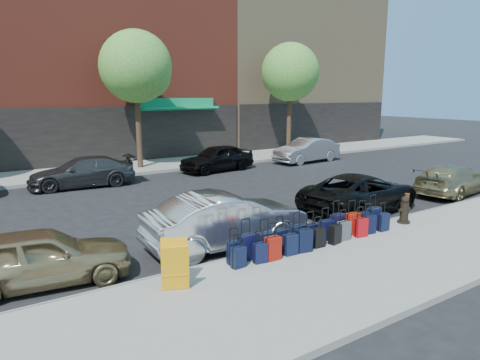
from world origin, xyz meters
TOP-DOWN VIEW (x-y plane):
  - ground at (0.00, 0.00)m, footprint 120.00×120.00m
  - sidewalk_near at (0.00, -6.50)m, footprint 60.00×4.00m
  - sidewalk_far at (0.00, 10.00)m, footprint 60.00×4.00m
  - curb_near at (0.00, -4.48)m, footprint 60.00×0.08m
  - curb_far at (0.00, 7.98)m, footprint 60.00×0.08m
  - building_center at (0.00, 17.99)m, footprint 17.00×12.85m
  - building_right at (16.00, 17.99)m, footprint 15.00×12.12m
  - tree_center at (0.64, 9.50)m, footprint 3.80×3.80m
  - tree_right at (11.14, 9.50)m, footprint 3.80×3.80m
  - suitcase_front_0 at (-2.46, -4.84)m, footprint 0.40×0.27m
  - suitcase_front_1 at (-2.08, -4.80)m, footprint 0.43×0.25m
  - suitcase_front_2 at (-1.51, -4.77)m, footprint 0.42×0.28m
  - suitcase_front_3 at (-1.02, -4.78)m, footprint 0.40×0.25m
  - suitcase_front_4 at (-0.48, -4.82)m, footprint 0.42×0.26m
  - suitcase_front_5 at (-0.01, -4.80)m, footprint 0.39×0.25m
  - suitcase_front_6 at (0.53, -4.82)m, footprint 0.39×0.23m
  - suitcase_front_7 at (1.04, -4.75)m, footprint 0.45×0.28m
  - suitcase_front_8 at (1.57, -4.83)m, footprint 0.43×0.27m
  - suitcase_front_9 at (2.00, -4.83)m, footprint 0.41×0.27m
  - suitcase_front_10 at (2.47, -4.84)m, footprint 0.43×0.25m
  - suitcase_back_0 at (-2.52, -5.09)m, footprint 0.35×0.22m
  - suitcase_back_1 at (-1.93, -5.14)m, footprint 0.35×0.24m
  - suitcase_back_2 at (-1.56, -5.15)m, footprint 0.39×0.23m
  - suitcase_back_3 at (-0.99, -5.13)m, footprint 0.37×0.24m
  - suitcase_back_4 at (-0.56, -5.15)m, footprint 0.43×0.29m
  - suitcase_back_5 at (-0.02, -5.11)m, footprint 0.35×0.21m
  - suitcase_back_6 at (0.54, -5.15)m, footprint 0.38×0.26m
  - suitcase_back_7 at (0.95, -5.08)m, footprint 0.36×0.21m
  - suitcase_back_8 at (1.57, -5.14)m, footprint 0.39×0.26m
  - suitcase_back_9 at (1.98, -5.08)m, footprint 0.40×0.27m
  - suitcase_back_10 at (2.54, -5.13)m, footprint 0.36×0.22m
  - fire_hydrant at (3.72, -4.98)m, footprint 0.44×0.39m
  - bollard at (4.16, -4.74)m, footprint 0.15×0.15m
  - display_rack at (-4.20, -5.28)m, footprint 0.75×0.79m
  - car_near_0 at (-6.43, -3.25)m, footprint 3.95×1.99m
  - car_near_1 at (-1.80, -3.38)m, footprint 4.59×1.71m
  - car_near_2 at (4.03, -2.95)m, footprint 5.15×2.89m
  - car_near_3 at (9.36, -3.22)m, footprint 4.51×2.28m
  - car_far_1 at (-3.22, 6.72)m, footprint 4.73×2.24m
  - car_far_2 at (3.85, 6.86)m, footprint 4.37×2.20m
  - car_far_3 at (10.00, 6.55)m, footprint 4.57×1.92m

SIDE VIEW (x-z plane):
  - ground at x=0.00m, z-range 0.00..0.00m
  - sidewalk_near at x=0.00m, z-range 0.00..0.15m
  - sidewalk_far at x=0.00m, z-range 0.00..0.15m
  - curb_near at x=0.00m, z-range 0.00..0.15m
  - curb_far at x=0.00m, z-range 0.00..0.15m
  - suitcase_back_1 at x=-1.93m, z-range 0.00..0.79m
  - suitcase_back_0 at x=-2.52m, z-range 0.00..0.80m
  - suitcase_back_5 at x=-0.02m, z-range 0.00..0.82m
  - suitcase_back_6 at x=0.54m, z-range -0.01..0.83m
  - suitcase_back_10 at x=2.54m, z-range -0.01..0.83m
  - suitcase_back_7 at x=0.95m, z-range -0.01..0.84m
  - suitcase_back_3 at x=-0.99m, z-range -0.01..0.85m
  - suitcase_back_8 at x=1.57m, z-range -0.01..0.85m
  - suitcase_back_9 at x=1.98m, z-range -0.02..0.87m
  - suitcase_front_0 at x=-2.46m, z-range -0.01..0.86m
  - suitcase_front_5 at x=-0.01m, z-range -0.01..0.87m
  - suitcase_front_6 at x=0.53m, z-range -0.02..0.89m
  - suitcase_front_9 at x=2.00m, z-range -0.02..0.90m
  - suitcase_front_3 at x=-1.02m, z-range -0.02..0.90m
  - suitcase_back_2 at x=-1.56m, z-range -0.02..0.90m
  - suitcase_front_2 at x=-1.51m, z-range -0.02..0.90m
  - suitcase_back_4 at x=-0.56m, z-range -0.03..0.92m
  - suitcase_front_4 at x=-0.48m, z-range -0.03..0.93m
  - suitcase_front_8 at x=1.57m, z-range -0.03..0.95m
  - suitcase_front_1 at x=-2.08m, z-range -0.04..0.98m
  - suitcase_front_10 at x=2.47m, z-range -0.04..0.99m
  - suitcase_front_7 at x=1.04m, z-range -0.04..0.99m
  - fire_hydrant at x=3.72m, z-range 0.12..0.97m
  - bollard at x=4.16m, z-range 0.16..1.00m
  - car_near_3 at x=9.36m, z-range 0.00..1.25m
  - car_near_0 at x=-6.43m, z-range 0.00..1.29m
  - display_rack at x=-4.20m, z-range 0.14..1.15m
  - car_far_1 at x=-3.22m, z-range 0.00..1.33m
  - car_near_2 at x=4.03m, z-range 0.00..1.36m
  - car_far_2 at x=3.85m, z-range 0.00..1.43m
  - car_far_3 at x=10.00m, z-range 0.00..1.47m
  - car_near_1 at x=-1.80m, z-range 0.00..1.50m
  - tree_center at x=0.64m, z-range 1.78..9.05m
  - tree_right at x=11.14m, z-range 1.78..9.05m
  - building_right at x=16.00m, z-range -0.02..17.98m
  - building_center at x=0.00m, z-range -0.02..19.98m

